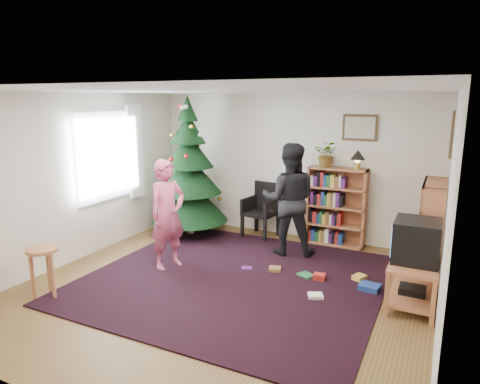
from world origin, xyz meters
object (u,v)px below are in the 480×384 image
at_px(christmas_tree, 189,178).
at_px(potted_plant, 327,154).
at_px(picture_back, 360,128).
at_px(crt_tv, 417,241).
at_px(tv_stand, 413,278).
at_px(stool, 43,259).
at_px(picture_right, 452,134).
at_px(person_standing, 168,215).
at_px(bookshelf_right, 431,227).
at_px(table_lamp, 358,156).
at_px(bookshelf_back, 336,206).
at_px(armchair, 263,207).
at_px(person_by_chair, 289,200).

xyz_separation_m(christmas_tree, potted_plant, (2.29, 0.61, 0.49)).
distance_m(picture_back, crt_tv, 2.45).
relative_size(christmas_tree, crt_tv, 4.43).
relative_size(tv_stand, stool, 1.51).
bearing_deg(potted_plant, picture_right, -18.09).
distance_m(person_standing, potted_plant, 2.78).
xyz_separation_m(picture_back, person_standing, (-2.21, -2.20, -1.16)).
distance_m(bookshelf_right, table_lamp, 1.57).
relative_size(tv_stand, person_standing, 0.61).
xyz_separation_m(christmas_tree, tv_stand, (3.84, -1.14, -0.70)).
height_order(tv_stand, potted_plant, potted_plant).
xyz_separation_m(picture_right, table_lamp, (-1.31, 0.59, -0.44)).
bearing_deg(stool, christmas_tree, 85.30).
bearing_deg(table_lamp, stool, -130.60).
xyz_separation_m(bookshelf_back, person_standing, (-1.92, -2.06, 0.12)).
xyz_separation_m(armchair, stool, (-1.44, -3.44, -0.02)).
relative_size(picture_right, stool, 0.94).
height_order(picture_right, potted_plant, picture_right).
height_order(crt_tv, person_by_chair, person_by_chair).
distance_m(bookshelf_back, armchair, 1.30).
xyz_separation_m(tv_stand, armchair, (-2.64, 1.65, 0.18)).
height_order(crt_tv, person_standing, person_standing).
height_order(person_standing, potted_plant, potted_plant).
bearing_deg(stool, tv_stand, 23.65).
relative_size(crt_tv, table_lamp, 1.80).
bearing_deg(stool, person_by_chair, 51.74).
relative_size(armchair, table_lamp, 3.07).
distance_m(armchair, potted_plant, 1.48).
bearing_deg(stool, armchair, 67.28).
distance_m(picture_back, christmas_tree, 3.01).
xyz_separation_m(bookshelf_right, potted_plant, (-1.67, 0.62, 0.85)).
relative_size(christmas_tree, bookshelf_right, 1.90).
xyz_separation_m(picture_back, stool, (-3.01, -3.67, -1.46)).
relative_size(bookshelf_back, potted_plant, 3.01).
height_order(person_standing, table_lamp, table_lamp).
relative_size(picture_back, armchair, 0.58).
distance_m(bookshelf_right, potted_plant, 1.97).
relative_size(picture_right, crt_tv, 1.08).
height_order(christmas_tree, person_standing, christmas_tree).
distance_m(christmas_tree, stool, 2.98).
distance_m(tv_stand, armchair, 3.12).
bearing_deg(potted_plant, crt_tv, -48.42).
bearing_deg(bookshelf_back, person_standing, -133.03).
bearing_deg(person_standing, potted_plant, -20.13).
xyz_separation_m(bookshelf_back, crt_tv, (1.35, -1.75, 0.13)).
distance_m(picture_right, armchair, 3.27).
bearing_deg(potted_plant, bookshelf_right, -20.27).
bearing_deg(bookshelf_back, armchair, -175.88).
bearing_deg(crt_tv, armchair, 147.92).
xyz_separation_m(christmas_tree, bookshelf_right, (3.96, -0.01, -0.36)).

